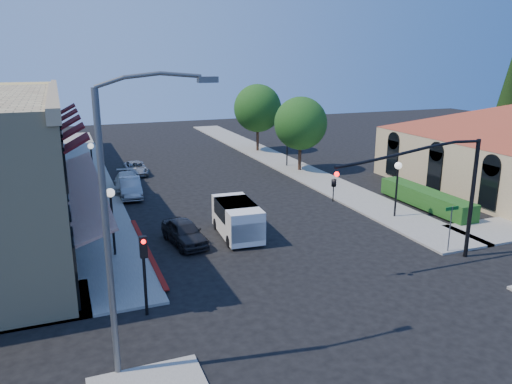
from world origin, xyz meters
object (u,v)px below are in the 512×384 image
object	(u,v)px
parked_car_b	(130,188)
parked_car_d	(136,168)
street_tree_b	(258,108)
street_tree_a	(301,123)
lamppost_right_near	(398,175)
secondary_signal	(144,261)
white_van	(237,217)
cobra_streetlight	(118,216)
lamppost_left_far	(91,154)
lamppost_left_near	(111,205)
parked_car_a	(184,232)
signal_mast_arm	(439,182)
parked_car_c	(127,182)
street_name_sign	(451,222)
conifer_far	(510,95)
lamppost_right_far	(287,137)

from	to	relation	value
parked_car_b	parked_car_d	size ratio (longest dim) A/B	1.08
street_tree_b	parked_car_d	xyz separation A→B (m)	(-13.60, -6.00, -4.01)
street_tree_a	lamppost_right_near	distance (m)	14.08
secondary_signal	white_van	distance (m)	9.50
cobra_streetlight	lamppost_left_far	size ratio (longest dim) A/B	2.61
lamppost_left_near	parked_car_a	world-z (taller)	lamppost_left_near
signal_mast_arm	parked_car_a	distance (m)	13.19
street_tree_a	cobra_streetlight	bearing A→B (deg)	-126.79
secondary_signal	parked_car_c	size ratio (longest dim) A/B	0.76
secondary_signal	parked_car_c	xyz separation A→B (m)	(1.80, 19.53, -1.68)
street_tree_a	secondary_signal	bearing A→B (deg)	-129.21
signal_mast_arm	lamppost_left_far	bearing A→B (deg)	125.00
cobra_streetlight	parked_car_c	distance (m)	23.59
parked_car_b	signal_mast_arm	bearing A→B (deg)	-51.84
street_tree_a	street_tree_b	distance (m)	10.01
parked_car_d	parked_car_a	bearing A→B (deg)	-89.44
lamppost_left_near	lamppost_left_far	distance (m)	14.00
signal_mast_arm	parked_car_a	size ratio (longest dim) A/B	2.07
lamppost_left_far	parked_car_b	size ratio (longest dim) A/B	0.86
signal_mast_arm	street_name_sign	size ratio (longest dim) A/B	3.20
conifer_far	lamppost_right_far	distance (m)	20.72
conifer_far	secondary_signal	size ratio (longest dim) A/B	3.31
street_tree_b	street_name_sign	world-z (taller)	street_tree_b
conifer_far	cobra_streetlight	distance (m)	42.20
conifer_far	lamppost_left_far	world-z (taller)	conifer_far
signal_mast_arm	lamppost_right_near	world-z (taller)	signal_mast_arm
street_tree_a	cobra_streetlight	xyz separation A→B (m)	(-17.95, -24.00, 1.07)
lamppost_left_near	parked_car_b	xyz separation A→B (m)	(2.30, 11.00, -2.05)
cobra_streetlight	parked_car_a	bearing A→B (deg)	67.43
lamppost_right_near	parked_car_c	world-z (taller)	lamppost_right_near
parked_car_b	parked_car_c	size ratio (longest dim) A/B	0.94
signal_mast_arm	parked_car_c	world-z (taller)	signal_mast_arm
secondary_signal	lamppost_left_near	distance (m)	6.63
street_tree_b	signal_mast_arm	distance (m)	30.65
street_tree_b	parked_car_c	xyz separation A→B (m)	(-15.00, -11.06, -3.91)
cobra_streetlight	lamppost_right_near	distance (m)	20.44
conifer_far	parked_car_b	world-z (taller)	conifer_far
white_van	parked_car_d	size ratio (longest dim) A/B	1.17
lamppost_right_far	white_van	size ratio (longest dim) A/B	0.79
secondary_signal	white_van	world-z (taller)	secondary_signal
parked_car_d	conifer_far	bearing A→B (deg)	-13.15
street_tree_a	street_tree_b	xyz separation A→B (m)	(0.00, 10.00, 0.35)
street_tree_a	conifer_far	bearing A→B (deg)	-11.77
conifer_far	street_tree_b	xyz separation A→B (m)	(-19.20, 14.00, -1.82)
parked_car_b	lamppost_left_near	bearing A→B (deg)	-98.21
cobra_streetlight	parked_car_d	distance (m)	28.73
cobra_streetlight	parked_car_d	xyz separation A→B (m)	(4.35, 28.00, -4.74)
street_name_sign	parked_car_b	bearing A→B (deg)	129.20
lamppost_right_far	secondary_signal	bearing A→B (deg)	-126.14
lamppost_right_far	white_van	xyz separation A→B (m)	(-10.26, -15.53, -1.61)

